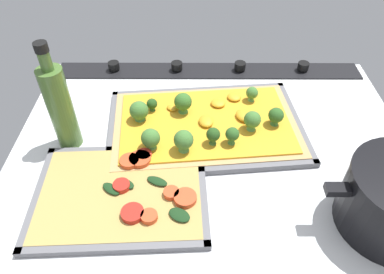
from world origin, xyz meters
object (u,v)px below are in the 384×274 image
object	(u,v)px
veggie_pizza_back	(125,191)
oil_bottle	(60,106)
broccoli_pizza	(204,123)
baking_tray_front	(205,127)
baking_tray_back	(121,195)

from	to	relation	value
veggie_pizza_back	oil_bottle	bearing A→B (deg)	-45.79
oil_bottle	broccoli_pizza	bearing A→B (deg)	-171.73
baking_tray_front	broccoli_pizza	distance (cm)	1.67
broccoli_pizza	baking_tray_back	size ratio (longest dim) A/B	1.29
baking_tray_front	broccoli_pizza	xyz separation A→B (cm)	(0.41, 0.41, 1.57)
broccoli_pizza	veggie_pizza_back	distance (cm)	22.22
oil_bottle	veggie_pizza_back	bearing A→B (deg)	134.21
baking_tray_back	veggie_pizza_back	size ratio (longest dim) A/B	1.09
broccoli_pizza	oil_bottle	world-z (taller)	oil_bottle
veggie_pizza_back	broccoli_pizza	bearing A→B (deg)	-129.04
baking_tray_back	veggie_pizza_back	world-z (taller)	veggie_pizza_back
baking_tray_front	oil_bottle	world-z (taller)	oil_bottle
baking_tray_front	veggie_pizza_back	distance (cm)	22.80
baking_tray_front	broccoli_pizza	bearing A→B (deg)	45.49
broccoli_pizza	oil_bottle	bearing A→B (deg)	8.27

